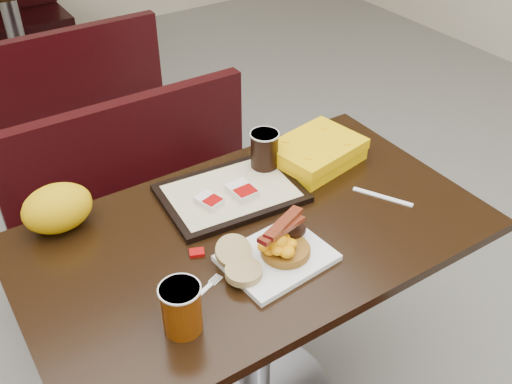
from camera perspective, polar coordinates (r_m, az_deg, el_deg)
table_near at (r=1.80m, az=-0.16°, el=-12.86°), size 1.20×0.70×0.75m
bench_near_n at (r=2.27m, az=-9.82°, el=-1.57°), size 1.00×0.46×0.72m
table_far at (r=3.89m, az=-22.08°, el=13.39°), size 1.20×0.70×0.75m
bench_far_s at (r=3.26m, az=-18.88°, el=9.50°), size 1.00×0.46×0.72m
platter at (r=1.44m, az=2.03°, el=-6.39°), size 0.27×0.22×0.01m
pancake_stack at (r=1.44m, az=2.87°, el=-5.49°), size 0.14×0.14×0.03m
sausage_patty at (r=1.47m, az=3.32°, el=-3.42°), size 0.09×0.09×0.01m
scrambled_eggs at (r=1.40m, az=2.05°, el=-4.99°), size 0.09×0.08×0.05m
bacon_strips at (r=1.39m, az=2.52°, el=-3.53°), size 0.17×0.11×0.01m
muffin_bottom at (r=1.38m, az=-1.21°, el=-7.74°), size 0.11×0.11×0.02m
muffin_top at (r=1.42m, az=-2.20°, el=-5.78°), size 0.11×0.11×0.05m
coffee_cup_near at (r=1.27m, az=-7.22°, el=-11.12°), size 0.10×0.10×0.12m
fork at (r=1.37m, az=-5.42°, el=-9.81°), size 0.11×0.06×0.00m
knife at (r=1.68m, az=12.16°, el=-0.46°), size 0.10×0.16×0.00m
condiment_ketchup at (r=1.47m, az=-5.74°, el=-5.85°), size 0.04×0.04×0.01m
tray at (r=1.64m, az=-2.44°, el=-0.13°), size 0.40×0.30×0.02m
hashbrown_sleeve_left at (r=1.59m, az=-4.56°, el=-0.87°), size 0.07×0.08×0.02m
hashbrown_sleeve_right at (r=1.62m, az=-1.36°, el=0.10°), size 0.07×0.09×0.02m
coffee_cup_far at (r=1.71m, az=0.82°, el=4.11°), size 0.10×0.10×0.11m
clamshell at (r=1.78m, az=5.85°, el=3.85°), size 0.29×0.24×0.07m
paper_bag at (r=1.58m, az=-18.67°, el=-1.49°), size 0.21×0.17×0.13m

